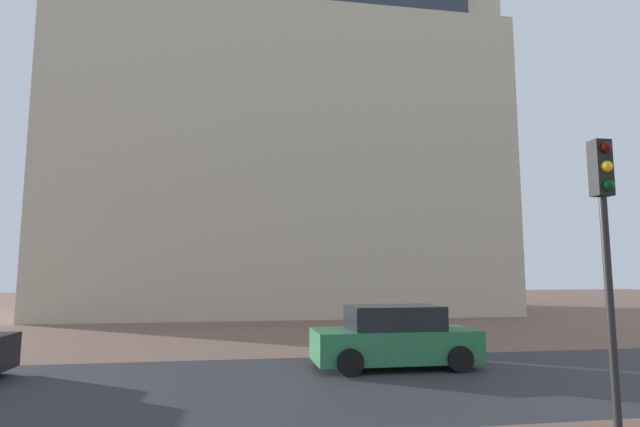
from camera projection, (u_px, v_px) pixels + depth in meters
ground_plane at (317, 380)px, 11.29m from camera, size 120.00×120.00×0.00m
street_asphalt_strip at (320, 384)px, 10.92m from camera, size 120.00×6.94×0.00m
landmark_building at (276, 145)px, 33.87m from camera, size 26.61×14.39×38.37m
car_green at (394, 338)px, 12.87m from camera, size 4.15×1.96×1.56m
traffic_light_pole at (605, 224)px, 7.84m from camera, size 0.28×0.34×4.49m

